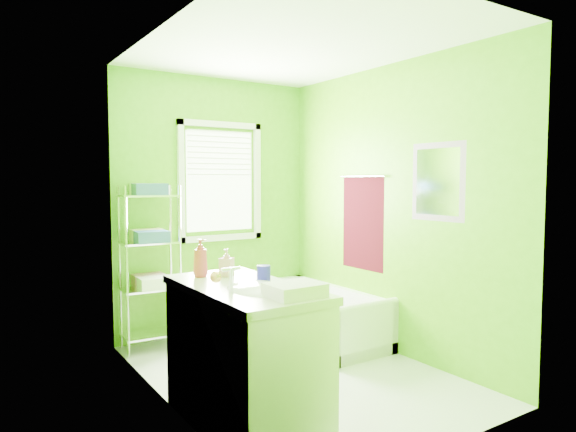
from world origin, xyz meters
TOP-DOWN VIEW (x-y plane):
  - ground at (0.00, 0.00)m, footprint 2.90×2.90m
  - room_envelope at (0.00, 0.00)m, footprint 2.14×2.94m
  - window at (0.05, 1.42)m, footprint 0.92×0.05m
  - door at (-1.04, -1.00)m, footprint 0.09×0.80m
  - right_wall_decor at (1.04, -0.02)m, footprint 0.04×1.48m
  - bathtub at (0.68, 0.63)m, footprint 0.74×1.58m
  - toilet at (-0.13, 1.06)m, footprint 0.51×0.72m
  - vanity at (-0.75, -0.57)m, footprint 0.62×1.21m
  - wire_shelf_unit at (-0.75, 1.23)m, footprint 0.53×0.42m

SIDE VIEW (x-z plane):
  - ground at x=0.00m, z-range 0.00..0.00m
  - bathtub at x=0.68m, z-range -0.09..0.42m
  - toilet at x=-0.13m, z-range 0.00..0.67m
  - vanity at x=-0.75m, z-range -0.10..1.07m
  - wire_shelf_unit at x=-0.75m, z-range 0.17..1.70m
  - door at x=-1.04m, z-range 0.00..2.00m
  - right_wall_decor at x=1.04m, z-range 0.74..1.91m
  - room_envelope at x=0.00m, z-range 0.24..2.86m
  - window at x=0.05m, z-range 1.00..2.22m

